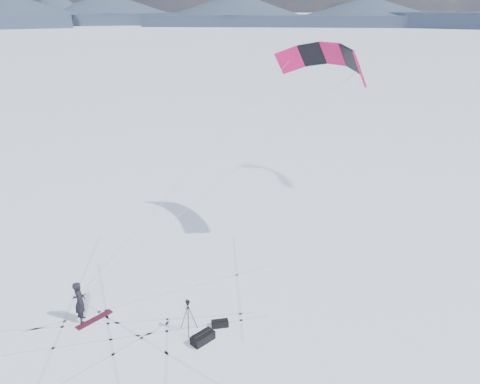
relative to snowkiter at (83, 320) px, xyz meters
name	(u,v)px	position (x,y,z in m)	size (l,w,h in m)	color
ground	(168,336)	(3.00, -2.25, 0.00)	(1800.00, 1800.00, 0.00)	white
horizon_hills	(160,228)	(3.00, -2.25, 4.68)	(704.00, 704.42, 10.56)	black
snow_tracks	(157,352)	(2.44, -2.96, 0.00)	(17.62, 14.39, 0.01)	#B1B9DB
snowkiter	(83,320)	(0.00, 0.00, 0.00)	(0.66, 0.43, 1.80)	black
snowboard	(94,320)	(0.45, -0.15, 0.02)	(1.60, 0.30, 0.04)	maroon
tripod	(188,312)	(3.86, -2.25, 0.93)	(0.67, 0.68, 1.44)	black
gear_bag_a	(203,338)	(4.20, -3.02, 0.18)	(1.02, 0.77, 0.41)	black
gear_bag_b	(220,323)	(5.11, -2.39, 0.13)	(0.71, 0.44, 0.30)	black
power_kite	(326,61)	(12.66, 3.30, 9.46)	(13.93, 6.07, 9.18)	#C00C49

